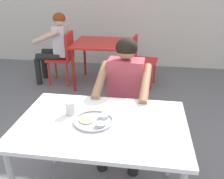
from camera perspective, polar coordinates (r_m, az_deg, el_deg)
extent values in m
cube|color=white|center=(1.80, -2.43, -7.98)|extent=(1.22, 0.82, 0.03)
cylinder|color=#B2B2B7|center=(2.43, -13.82, -9.77)|extent=(0.04, 0.04, 0.71)
cylinder|color=#B2B2B7|center=(2.29, 13.44, -12.04)|extent=(0.04, 0.04, 0.71)
cylinder|color=#B7BABF|center=(1.80, -4.33, -7.43)|extent=(0.29, 0.29, 0.01)
torus|color=#B7BABF|center=(1.79, -4.34, -7.13)|extent=(0.29, 0.29, 0.01)
cylinder|color=#B2B5BA|center=(1.73, -2.62, -8.16)|extent=(0.07, 0.07, 0.03)
cylinder|color=#C65119|center=(1.73, -2.62, -8.02)|extent=(0.06, 0.06, 0.01)
cylinder|color=#B2B5BA|center=(1.83, -1.94, -6.22)|extent=(0.07, 0.07, 0.03)
cylinder|color=#9E4714|center=(1.82, -1.94, -6.08)|extent=(0.06, 0.06, 0.01)
ellipsoid|color=#E5C689|center=(1.80, -5.93, -7.05)|extent=(0.12, 0.11, 0.01)
ellipsoid|color=#D5BD80|center=(1.81, -5.82, -6.59)|extent=(0.09, 0.08, 0.01)
cylinder|color=silver|center=(1.90, -9.62, -4.24)|extent=(0.07, 0.07, 0.10)
cylinder|color=#593319|center=(1.88, -9.68, -3.41)|extent=(0.06, 0.06, 0.02)
cube|color=red|center=(2.61, 3.12, -4.55)|extent=(0.44, 0.43, 0.04)
cube|color=red|center=(2.68, 3.85, 1.23)|extent=(0.39, 0.06, 0.38)
cylinder|color=red|center=(2.57, 6.16, -11.00)|extent=(0.03, 0.03, 0.41)
cylinder|color=red|center=(2.62, -1.22, -10.19)|extent=(0.03, 0.03, 0.41)
cylinder|color=red|center=(2.84, 6.88, -7.29)|extent=(0.03, 0.03, 0.41)
cylinder|color=red|center=(2.88, 0.24, -6.62)|extent=(0.03, 0.03, 0.41)
cylinder|color=black|center=(2.33, 5.04, -14.65)|extent=(0.10, 0.10, 0.45)
cylinder|color=black|center=(2.35, 5.90, -6.57)|extent=(0.15, 0.41, 0.12)
cylinder|color=black|center=(2.38, -2.37, -13.75)|extent=(0.10, 0.10, 0.45)
cylinder|color=black|center=(2.39, -1.30, -5.83)|extent=(0.15, 0.41, 0.12)
cube|color=#B23F4C|center=(2.42, 3.17, 1.28)|extent=(0.35, 0.22, 0.50)
cylinder|color=#996B4C|center=(2.20, 7.77, 1.43)|extent=(0.10, 0.46, 0.25)
cylinder|color=#996B4C|center=(2.26, -2.63, 2.28)|extent=(0.10, 0.46, 0.25)
sphere|color=#996B4C|center=(2.31, 3.37, 9.30)|extent=(0.19, 0.19, 0.19)
ellipsoid|color=black|center=(2.31, 3.38, 9.64)|extent=(0.21, 0.20, 0.18)
cube|color=red|center=(4.10, -2.24, 10.66)|extent=(0.93, 0.85, 0.03)
cylinder|color=#AD1E18|center=(3.96, -8.87, 4.34)|extent=(0.04, 0.04, 0.70)
cylinder|color=#AD1E18|center=(3.81, 2.85, 3.79)|extent=(0.04, 0.04, 0.70)
cylinder|color=#AD1E18|center=(4.62, -6.32, 7.42)|extent=(0.04, 0.04, 0.70)
cylinder|color=#AD1E18|center=(4.49, 3.77, 7.02)|extent=(0.04, 0.04, 0.70)
cube|color=red|center=(4.33, -11.90, 7.08)|extent=(0.41, 0.45, 0.04)
cube|color=red|center=(4.22, -9.77, 10.03)|extent=(0.05, 0.41, 0.42)
cylinder|color=red|center=(4.29, -14.31, 3.46)|extent=(0.03, 0.03, 0.42)
cylinder|color=red|center=(4.61, -12.88, 5.04)|extent=(0.03, 0.03, 0.42)
cylinder|color=red|center=(4.20, -10.28, 3.36)|extent=(0.03, 0.03, 0.42)
cylinder|color=red|center=(4.52, -9.10, 4.98)|extent=(0.03, 0.03, 0.42)
cube|color=red|center=(4.15, 7.43, 6.49)|extent=(0.47, 0.49, 0.04)
cube|color=red|center=(4.12, 5.03, 9.51)|extent=(0.10, 0.41, 0.38)
cylinder|color=red|center=(4.36, 9.78, 4.12)|extent=(0.03, 0.03, 0.41)
cylinder|color=red|center=(4.04, 9.01, 2.50)|extent=(0.03, 0.03, 0.41)
cylinder|color=red|center=(4.41, 5.66, 4.60)|extent=(0.03, 0.03, 0.41)
cylinder|color=red|center=(4.09, 4.58, 3.04)|extent=(0.03, 0.03, 0.41)
cylinder|color=black|center=(4.41, -16.67, 3.94)|extent=(0.10, 0.10, 0.45)
cylinder|color=black|center=(4.26, -14.57, 7.25)|extent=(0.41, 0.14, 0.12)
cylinder|color=black|center=(4.67, -15.40, 5.24)|extent=(0.10, 0.10, 0.45)
cylinder|color=black|center=(4.53, -13.37, 8.39)|extent=(0.41, 0.14, 0.12)
cube|color=silver|center=(4.27, -11.70, 11.02)|extent=(0.22, 0.35, 0.49)
cylinder|color=beige|center=(4.12, -15.06, 11.62)|extent=(0.46, 0.10, 0.25)
cylinder|color=beige|center=(4.50, -13.34, 12.82)|extent=(0.46, 0.10, 0.25)
sphere|color=beige|center=(4.21, -12.11, 15.62)|extent=(0.19, 0.19, 0.19)
ellipsoid|color=maroon|center=(4.21, -12.13, 15.81)|extent=(0.21, 0.20, 0.18)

